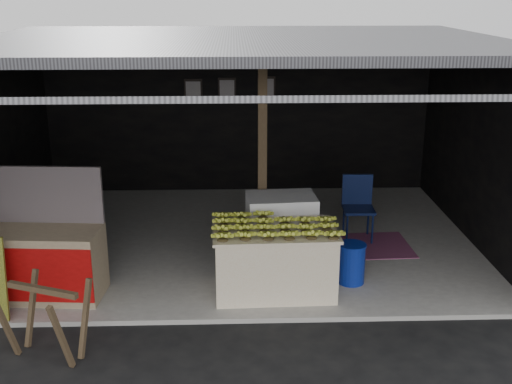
{
  "coord_description": "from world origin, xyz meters",
  "views": [
    {
      "loc": [
        -0.08,
        -6.53,
        3.68
      ],
      "look_at": [
        0.2,
        1.5,
        1.1
      ],
      "focal_mm": 45.0,
      "sensor_mm": 36.0,
      "label": 1
    }
  ],
  "objects_px": {
    "neighbor_stall": "(38,260)",
    "plastic_chair": "(358,202)",
    "banana_table": "(275,260)",
    "white_crate": "(281,231)",
    "sawhorse": "(45,314)",
    "water_barrel": "(351,264)"
  },
  "relations": [
    {
      "from": "banana_table",
      "to": "plastic_chair",
      "type": "height_order",
      "value": "plastic_chair"
    },
    {
      "from": "banana_table",
      "to": "plastic_chair",
      "type": "distance_m",
      "value": 2.23
    },
    {
      "from": "neighbor_stall",
      "to": "sawhorse",
      "type": "distance_m",
      "value": 1.39
    },
    {
      "from": "sawhorse",
      "to": "water_barrel",
      "type": "bearing_deg",
      "value": 46.33
    },
    {
      "from": "banana_table",
      "to": "neighbor_stall",
      "type": "xyz_separation_m",
      "value": [
        -2.86,
        -0.01,
        0.06
      ]
    },
    {
      "from": "neighbor_stall",
      "to": "white_crate",
      "type": "bearing_deg",
      "value": 18.87
    },
    {
      "from": "plastic_chair",
      "to": "banana_table",
      "type": "bearing_deg",
      "value": -125.61
    },
    {
      "from": "white_crate",
      "to": "water_barrel",
      "type": "xyz_separation_m",
      "value": [
        0.86,
        -0.54,
        -0.25
      ]
    },
    {
      "from": "banana_table",
      "to": "white_crate",
      "type": "height_order",
      "value": "white_crate"
    },
    {
      "from": "sawhorse",
      "to": "water_barrel",
      "type": "relative_size",
      "value": 1.87
    },
    {
      "from": "neighbor_stall",
      "to": "plastic_chair",
      "type": "relative_size",
      "value": 1.64
    },
    {
      "from": "white_crate",
      "to": "banana_table",
      "type": "bearing_deg",
      "value": -104.54
    },
    {
      "from": "white_crate",
      "to": "plastic_chair",
      "type": "distance_m",
      "value": 1.58
    },
    {
      "from": "neighbor_stall",
      "to": "banana_table",
      "type": "bearing_deg",
      "value": 4.74
    },
    {
      "from": "water_barrel",
      "to": "banana_table",
      "type": "bearing_deg",
      "value": -167.9
    },
    {
      "from": "banana_table",
      "to": "water_barrel",
      "type": "distance_m",
      "value": 1.03
    },
    {
      "from": "sawhorse",
      "to": "water_barrel",
      "type": "xyz_separation_m",
      "value": [
        3.42,
        1.55,
        -0.2
      ]
    },
    {
      "from": "banana_table",
      "to": "plastic_chair",
      "type": "bearing_deg",
      "value": 50.83
    },
    {
      "from": "banana_table",
      "to": "neighbor_stall",
      "type": "height_order",
      "value": "neighbor_stall"
    },
    {
      "from": "white_crate",
      "to": "neighbor_stall",
      "type": "height_order",
      "value": "neighbor_stall"
    },
    {
      "from": "plastic_chair",
      "to": "sawhorse",
      "type": "bearing_deg",
      "value": -138.75
    },
    {
      "from": "water_barrel",
      "to": "neighbor_stall",
      "type": "bearing_deg",
      "value": -176.62
    }
  ]
}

